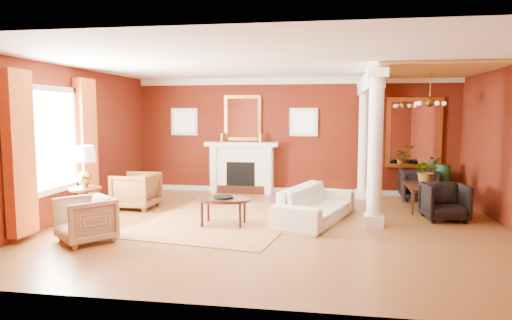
% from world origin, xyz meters
% --- Properties ---
extents(ground, '(8.00, 8.00, 0.00)m').
position_xyz_m(ground, '(0.00, 0.00, 0.00)').
color(ground, brown).
rests_on(ground, ground).
extents(room_shell, '(8.04, 7.04, 2.92)m').
position_xyz_m(room_shell, '(0.00, 0.00, 2.02)').
color(room_shell, '#561B0B').
rests_on(room_shell, ground).
extents(fireplace, '(1.85, 0.42, 1.29)m').
position_xyz_m(fireplace, '(-1.30, 3.32, 0.65)').
color(fireplace, white).
rests_on(fireplace, ground).
extents(overmantel_mirror, '(0.95, 0.07, 1.15)m').
position_xyz_m(overmantel_mirror, '(-1.30, 3.45, 1.90)').
color(overmantel_mirror, gold).
rests_on(overmantel_mirror, fireplace).
extents(flank_window_left, '(0.70, 0.07, 0.70)m').
position_xyz_m(flank_window_left, '(-2.85, 3.46, 1.80)').
color(flank_window_left, white).
rests_on(flank_window_left, room_shell).
extents(flank_window_right, '(0.70, 0.07, 0.70)m').
position_xyz_m(flank_window_right, '(0.25, 3.46, 1.80)').
color(flank_window_right, white).
rests_on(flank_window_right, room_shell).
extents(left_window, '(0.21, 2.55, 2.60)m').
position_xyz_m(left_window, '(-3.89, -0.60, 1.42)').
color(left_window, white).
rests_on(left_window, room_shell).
extents(column_front, '(0.36, 0.36, 2.80)m').
position_xyz_m(column_front, '(1.70, 0.30, 1.43)').
color(column_front, white).
rests_on(column_front, ground).
extents(column_back, '(0.36, 0.36, 2.80)m').
position_xyz_m(column_back, '(1.70, 3.00, 1.43)').
color(column_back, white).
rests_on(column_back, ground).
extents(header_beam, '(0.30, 3.20, 0.32)m').
position_xyz_m(header_beam, '(1.70, 1.90, 2.62)').
color(header_beam, white).
rests_on(header_beam, column_front).
extents(amber_ceiling, '(2.30, 3.40, 0.04)m').
position_xyz_m(amber_ceiling, '(2.85, 1.75, 2.87)').
color(amber_ceiling, gold).
rests_on(amber_ceiling, room_shell).
extents(dining_mirror, '(1.30, 0.07, 1.70)m').
position_xyz_m(dining_mirror, '(2.90, 3.45, 1.55)').
color(dining_mirror, gold).
rests_on(dining_mirror, room_shell).
extents(chandelier, '(0.60, 0.62, 0.75)m').
position_xyz_m(chandelier, '(2.90, 1.80, 2.25)').
color(chandelier, '#A57F33').
rests_on(chandelier, room_shell).
extents(crown_trim, '(8.00, 0.08, 0.16)m').
position_xyz_m(crown_trim, '(0.00, 3.46, 2.82)').
color(crown_trim, white).
rests_on(crown_trim, room_shell).
extents(base_trim, '(8.00, 0.08, 0.12)m').
position_xyz_m(base_trim, '(0.00, 3.46, 0.06)').
color(base_trim, white).
rests_on(base_trim, ground).
extents(rug, '(3.15, 3.89, 0.01)m').
position_xyz_m(rug, '(-1.10, 0.30, 0.01)').
color(rug, maroon).
rests_on(rug, ground).
extents(sofa, '(1.31, 2.32, 0.87)m').
position_xyz_m(sofa, '(0.66, 0.49, 0.43)').
color(sofa, white).
rests_on(sofa, ground).
extents(armchair_leopard, '(0.82, 0.87, 0.85)m').
position_xyz_m(armchair_leopard, '(-3.14, 1.01, 0.42)').
color(armchair_leopard, black).
rests_on(armchair_leopard, ground).
extents(armchair_stripe, '(1.05, 1.04, 0.79)m').
position_xyz_m(armchair_stripe, '(-2.87, -1.51, 0.39)').
color(armchair_stripe, tan).
rests_on(armchair_stripe, ground).
extents(coffee_table, '(0.98, 0.98, 0.50)m').
position_xyz_m(coffee_table, '(-0.97, -0.11, 0.45)').
color(coffee_table, black).
rests_on(coffee_table, ground).
extents(coffee_book, '(0.17, 0.04, 0.23)m').
position_xyz_m(coffee_book, '(-0.96, -0.04, 0.61)').
color(coffee_book, black).
rests_on(coffee_book, coffee_table).
extents(side_table, '(0.58, 0.58, 1.44)m').
position_xyz_m(side_table, '(-3.48, -0.41, 0.96)').
color(side_table, black).
rests_on(side_table, ground).
extents(dining_table, '(0.55, 1.49, 0.83)m').
position_xyz_m(dining_table, '(2.93, 1.96, 0.41)').
color(dining_table, black).
rests_on(dining_table, ground).
extents(dining_chair_near, '(0.82, 0.78, 0.77)m').
position_xyz_m(dining_chair_near, '(3.07, 0.96, 0.39)').
color(dining_chair_near, black).
rests_on(dining_chair_near, ground).
extents(dining_chair_far, '(0.78, 0.73, 0.80)m').
position_xyz_m(dining_chair_far, '(2.96, 3.00, 0.40)').
color(dining_chair_far, black).
rests_on(dining_chair_far, ground).
extents(green_urn, '(0.36, 0.36, 0.85)m').
position_xyz_m(green_urn, '(3.50, 3.00, 0.33)').
color(green_urn, '#154123').
rests_on(green_urn, ground).
extents(potted_plant, '(0.70, 0.74, 0.47)m').
position_xyz_m(potted_plant, '(2.93, 1.94, 1.06)').
color(potted_plant, '#26591E').
rests_on(potted_plant, dining_table).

